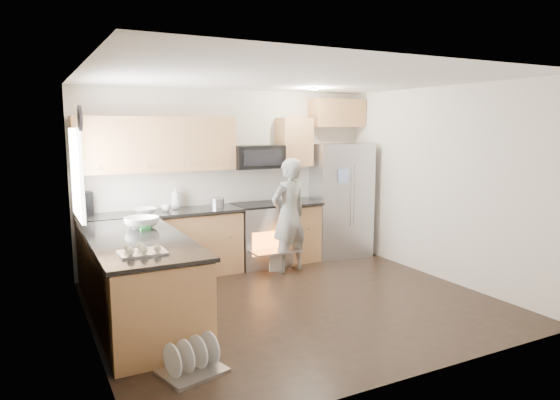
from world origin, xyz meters
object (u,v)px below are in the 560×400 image
person (289,215)px  dish_rack (192,364)px  refrigerator (340,200)px  stove_range (261,220)px

person → dish_rack: (-2.17, -2.29, -0.73)m
dish_rack → refrigerator: bearing=39.4°
stove_range → dish_rack: 3.45m
refrigerator → dish_rack: 4.42m
person → dish_rack: size_ratio=2.73×
person → stove_range: bearing=-78.5°
refrigerator → person: size_ratio=1.10×
stove_range → refrigerator: 1.42m
dish_rack → person: bearing=46.6°
stove_range → refrigerator: (1.40, -0.03, 0.22)m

